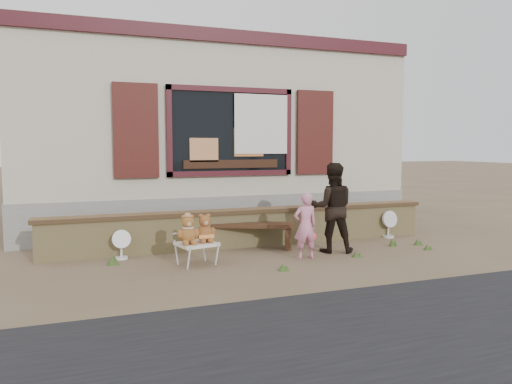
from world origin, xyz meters
name	(u,v)px	position (x,y,z in m)	size (l,w,h in m)	color
ground	(269,258)	(0.00, 0.00, 0.00)	(80.00, 80.00, 0.00)	brown
shopfront	(199,137)	(0.00, 4.49, 2.00)	(8.04, 5.13, 4.00)	#A09681
brick_wall	(248,227)	(0.00, 1.00, 0.34)	(7.10, 0.36, 0.67)	tan
bench	(244,230)	(-0.15, 0.80, 0.33)	(1.76, 1.05, 0.45)	#341F12
folding_chair	(197,245)	(-1.20, -0.07, 0.30)	(0.64, 0.59, 0.34)	silver
teddy_bear_left	(188,229)	(-1.34, -0.10, 0.56)	(0.32, 0.28, 0.44)	brown
teddy_bear_right	(205,227)	(-1.07, -0.03, 0.55)	(0.32, 0.28, 0.44)	brown
child	(305,226)	(0.50, -0.27, 0.52)	(0.38, 0.25, 1.05)	pink
adult	(332,208)	(1.15, 0.03, 0.75)	(0.73, 0.57, 1.50)	black
fan_left	(121,244)	(-2.22, 0.73, 0.24)	(0.29, 0.20, 0.47)	white
fan_right	(388,224)	(2.83, 0.80, 0.27)	(0.33, 0.22, 0.53)	silver
grass_tufts	(306,253)	(0.59, -0.12, 0.06)	(5.41, 1.38, 0.15)	#344C1E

